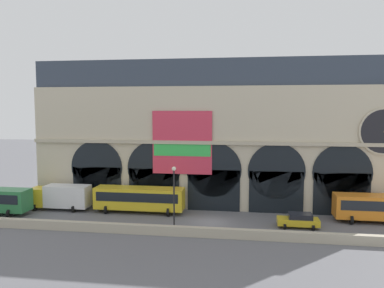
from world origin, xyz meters
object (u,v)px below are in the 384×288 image
at_px(box_truck_west, 61,196).
at_px(bus_midwest, 139,198).
at_px(car_mideast, 299,220).
at_px(street_lamp_quayside, 174,191).

relative_size(box_truck_west, bus_midwest, 0.68).
bearing_deg(car_mideast, street_lamp_quayside, -164.06).
distance_m(bus_midwest, car_mideast, 18.90).
xyz_separation_m(bus_midwest, street_lamp_quayside, (5.70, -6.88, 2.63)).
bearing_deg(bus_midwest, street_lamp_quayside, -50.35).
bearing_deg(car_mideast, box_truck_west, 173.93).
relative_size(bus_midwest, street_lamp_quayside, 1.59).
xyz_separation_m(bus_midwest, car_mideast, (18.60, -3.19, -0.98)).
height_order(box_truck_west, street_lamp_quayside, street_lamp_quayside).
relative_size(box_truck_west, car_mideast, 1.70).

